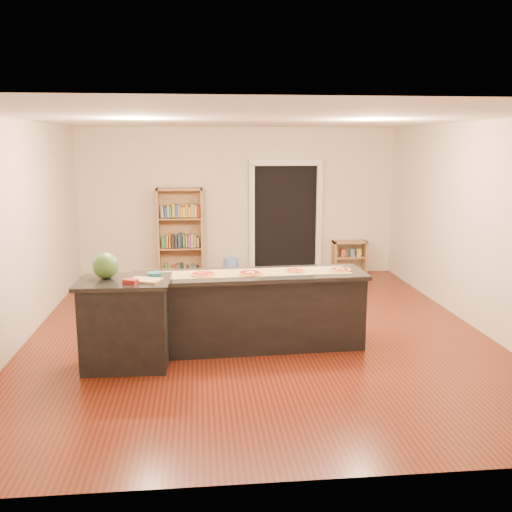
{
  "coord_description": "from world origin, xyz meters",
  "views": [
    {
      "loc": [
        -0.76,
        -7.32,
        2.48
      ],
      "look_at": [
        0.0,
        0.2,
        1.0
      ],
      "focal_mm": 40.0,
      "sensor_mm": 36.0,
      "label": 1
    }
  ],
  "objects": [
    {
      "name": "pizza_a",
      "position": [
        -1.29,
        -0.64,
        0.95
      ],
      "size": [
        0.29,
        0.29,
        0.02
      ],
      "color": "tan",
      "rests_on": "kitchen_island"
    },
    {
      "name": "bookshelf",
      "position": [
        -1.11,
        3.3,
        0.85
      ],
      "size": [
        0.85,
        0.3,
        1.69
      ],
      "primitive_type": "cube",
      "color": "#A97E52",
      "rests_on": "ground"
    },
    {
      "name": "pizza_c",
      "position": [
        -0.15,
        -0.61,
        0.95
      ],
      "size": [
        0.32,
        0.32,
        0.02
      ],
      "color": "tan",
      "rests_on": "kitchen_island"
    },
    {
      "name": "pizza_e",
      "position": [
        0.98,
        -0.53,
        0.95
      ],
      "size": [
        0.28,
        0.28,
        0.02
      ],
      "color": "tan",
      "rests_on": "kitchen_island"
    },
    {
      "name": "package_red",
      "position": [
        -1.5,
        -1.25,
        1.03
      ],
      "size": [
        0.18,
        0.16,
        0.05
      ],
      "primitive_type": "cube",
      "rotation": [
        0.0,
        0.0,
        -0.41
      ],
      "color": "maroon",
      "rests_on": "side_counter"
    },
    {
      "name": "room",
      "position": [
        0.0,
        0.0,
        1.4
      ],
      "size": [
        6.0,
        7.0,
        2.8
      ],
      "color": "beige",
      "rests_on": "ground"
    },
    {
      "name": "kraft_paper",
      "position": [
        -0.16,
        -0.55,
        0.94
      ],
      "size": [
        2.49,
        0.55,
        0.0
      ],
      "primitive_type": "cube",
      "rotation": [
        0.0,
        0.0,
        0.04
      ],
      "color": "#A38254",
      "rests_on": "kitchen_island"
    },
    {
      "name": "kitchen_island",
      "position": [
        -0.16,
        -0.57,
        0.47
      ],
      "size": [
        2.84,
        0.77,
        0.94
      ],
      "rotation": [
        0.0,
        0.0,
        0.04
      ],
      "color": "black",
      "rests_on": "ground"
    },
    {
      "name": "side_counter",
      "position": [
        -1.6,
        -1.06,
        0.51
      ],
      "size": [
        1.02,
        0.74,
        1.01
      ],
      "rotation": [
        0.0,
        0.0,
        -0.03
      ],
      "color": "black",
      "rests_on": "ground"
    },
    {
      "name": "waste_bin",
      "position": [
        -0.18,
        3.09,
        0.2
      ],
      "size": [
        0.27,
        0.27,
        0.4
      ],
      "primitive_type": "cylinder",
      "color": "#698AEB",
      "rests_on": "ground"
    },
    {
      "name": "pizza_d",
      "position": [
        0.41,
        -0.52,
        0.95
      ],
      "size": [
        0.27,
        0.27,
        0.02
      ],
      "color": "tan",
      "rests_on": "kitchen_island"
    },
    {
      "name": "pizza_b",
      "position": [
        -0.72,
        -0.61,
        0.95
      ],
      "size": [
        0.31,
        0.31,
        0.02
      ],
      "color": "tan",
      "rests_on": "kitchen_island"
    },
    {
      "name": "low_shelf",
      "position": [
        2.14,
        3.31,
        0.32
      ],
      "size": [
        0.65,
        0.28,
        0.65
      ],
      "primitive_type": "cube",
      "color": "#A97E52",
      "rests_on": "ground"
    },
    {
      "name": "doorway",
      "position": [
        0.9,
        3.46,
        1.2
      ],
      "size": [
        1.4,
        0.09,
        2.21
      ],
      "color": "black",
      "rests_on": "room"
    },
    {
      "name": "watermelon",
      "position": [
        -1.81,
        -0.96,
        1.15
      ],
      "size": [
        0.29,
        0.29,
        0.29
      ],
      "primitive_type": "sphere",
      "color": "#144214",
      "rests_on": "side_counter"
    },
    {
      "name": "package_teal",
      "position": [
        -1.27,
        -0.96,
        1.03
      ],
      "size": [
        0.15,
        0.15,
        0.06
      ],
      "primitive_type": "cylinder",
      "color": "#195966",
      "rests_on": "side_counter"
    },
    {
      "name": "cutting_board",
      "position": [
        -1.36,
        -1.14,
        1.02
      ],
      "size": [
        0.4,
        0.34,
        0.02
      ],
      "primitive_type": "cube",
      "rotation": [
        0.0,
        0.0,
        -0.38
      ],
      "color": "tan",
      "rests_on": "side_counter"
    }
  ]
}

